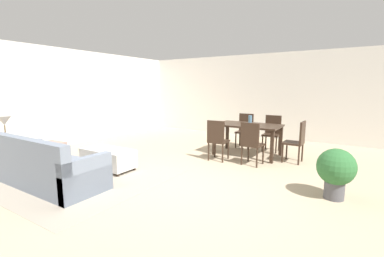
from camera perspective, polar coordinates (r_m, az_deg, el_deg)
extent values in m
plane|color=tan|center=(4.63, -2.63, -11.84)|extent=(10.80, 10.80, 0.00)
cube|color=silver|center=(8.91, 16.12, 6.73)|extent=(9.00, 0.12, 2.70)
cube|color=silver|center=(8.07, -27.84, 5.85)|extent=(0.12, 11.00, 2.70)
cube|color=gray|center=(5.41, -22.72, -9.39)|extent=(3.00, 2.80, 0.01)
cube|color=slate|center=(5.15, -28.45, -8.32)|extent=(2.15, 0.85, 0.42)
cube|color=slate|center=(4.90, -32.36, -4.29)|extent=(2.15, 0.16, 0.44)
cube|color=slate|center=(6.00, -33.29, -5.38)|extent=(0.14, 0.85, 0.62)
cube|color=slate|center=(4.30, -21.82, -9.77)|extent=(0.14, 0.85, 0.62)
cube|color=gray|center=(5.39, -31.84, -3.66)|extent=(0.35, 0.11, 0.35)
cube|color=gray|center=(4.66, -27.03, -4.81)|extent=(0.40, 0.14, 0.39)
cube|color=silver|center=(5.60, -17.75, -6.01)|extent=(1.11, 0.53, 0.36)
cylinder|color=#332319|center=(6.16, -19.18, -6.73)|extent=(0.05, 0.05, 0.06)
cylinder|color=#332319|center=(5.43, -12.39, -8.53)|extent=(0.05, 0.05, 0.06)
cylinder|color=#332319|center=(5.92, -22.46, -7.56)|extent=(0.05, 0.05, 0.06)
cylinder|color=#332319|center=(5.15, -15.81, -9.64)|extent=(0.05, 0.05, 0.06)
cube|color=olive|center=(6.27, -35.22, -2.67)|extent=(0.40, 0.40, 0.03)
cylinder|color=olive|center=(6.55, -34.20, -4.72)|extent=(0.04, 0.04, 0.54)
cylinder|color=olive|center=(6.24, -32.93, -5.21)|extent=(0.04, 0.04, 0.54)
cylinder|color=olive|center=(6.11, -35.82, -5.74)|extent=(0.04, 0.04, 0.54)
cylinder|color=brown|center=(6.27, -35.24, -2.42)|extent=(0.16, 0.16, 0.02)
cylinder|color=brown|center=(6.24, -35.38, -0.86)|extent=(0.02, 0.02, 0.32)
cone|color=silver|center=(6.21, -35.59, 1.41)|extent=(0.26, 0.26, 0.18)
cube|color=#332319|center=(6.46, 11.98, 0.72)|extent=(1.53, 0.89, 0.04)
cube|color=#332319|center=(7.13, 7.66, -1.48)|extent=(0.07, 0.07, 0.72)
cube|color=#332319|center=(6.69, 18.68, -2.58)|extent=(0.07, 0.07, 0.72)
cube|color=#332319|center=(6.46, 4.82, -2.54)|extent=(0.07, 0.07, 0.72)
cube|color=#332319|center=(5.96, 16.93, -3.87)|extent=(0.07, 0.07, 0.72)
cube|color=#332319|center=(5.99, 5.80, -2.77)|extent=(0.42, 0.42, 0.04)
cube|color=#332319|center=(5.78, 5.13, -0.62)|extent=(0.40, 0.06, 0.47)
cylinder|color=#332319|center=(6.26, 4.95, -4.36)|extent=(0.04, 0.04, 0.41)
cylinder|color=#332319|center=(6.13, 7.86, -4.69)|extent=(0.04, 0.04, 0.41)
cylinder|color=#332319|center=(5.96, 3.61, -5.03)|extent=(0.04, 0.04, 0.41)
cylinder|color=#332319|center=(5.83, 6.64, -5.40)|extent=(0.04, 0.04, 0.41)
cube|color=#332319|center=(5.75, 13.04, -3.45)|extent=(0.43, 0.43, 0.04)
cube|color=#332319|center=(5.54, 12.40, -1.21)|extent=(0.40, 0.07, 0.47)
cylinder|color=#332319|center=(6.02, 12.11, -5.06)|extent=(0.04, 0.04, 0.41)
cylinder|color=#332319|center=(5.90, 15.14, -5.48)|extent=(0.04, 0.04, 0.41)
cylinder|color=#332319|center=(5.72, 10.71, -5.76)|extent=(0.04, 0.04, 0.41)
cylinder|color=#332319|center=(5.59, 13.88, -6.22)|extent=(0.04, 0.04, 0.41)
cube|color=#332319|center=(7.31, 11.19, -0.76)|extent=(0.42, 0.42, 0.04)
cube|color=#332319|center=(7.45, 11.67, 1.38)|extent=(0.40, 0.07, 0.47)
cylinder|color=#332319|center=(7.15, 12.03, -2.85)|extent=(0.04, 0.04, 0.41)
cylinder|color=#332319|center=(7.25, 9.45, -2.61)|extent=(0.04, 0.04, 0.41)
cylinder|color=#332319|center=(7.47, 12.78, -2.37)|extent=(0.04, 0.04, 0.41)
cylinder|color=#332319|center=(7.56, 10.30, -2.15)|extent=(0.04, 0.04, 0.41)
cube|color=#332319|center=(7.05, 16.77, -1.34)|extent=(0.42, 0.42, 0.04)
cube|color=#332319|center=(7.18, 17.18, 0.89)|extent=(0.40, 0.06, 0.47)
cylinder|color=#332319|center=(6.89, 17.75, -3.52)|extent=(0.04, 0.04, 0.41)
cylinder|color=#332319|center=(6.96, 15.01, -3.27)|extent=(0.04, 0.04, 0.41)
cylinder|color=#332319|center=(7.22, 18.31, -3.00)|extent=(0.04, 0.04, 0.41)
cylinder|color=#332319|center=(7.29, 15.68, -2.76)|extent=(0.04, 0.04, 0.41)
cube|color=#332319|center=(6.20, 21.04, -2.94)|extent=(0.41, 0.41, 0.04)
cube|color=#332319|center=(6.12, 22.82, -0.77)|extent=(0.05, 0.40, 0.47)
cylinder|color=#332319|center=(6.12, 19.00, -5.13)|extent=(0.04, 0.04, 0.41)
cylinder|color=#332319|center=(6.44, 19.81, -4.48)|extent=(0.04, 0.04, 0.41)
cylinder|color=#332319|center=(6.05, 22.12, -5.47)|extent=(0.04, 0.04, 0.41)
cylinder|color=#332319|center=(6.37, 22.77, -4.80)|extent=(0.04, 0.04, 0.41)
cylinder|color=slate|center=(6.47, 12.47, 1.84)|extent=(0.09, 0.09, 0.21)
cube|color=silver|center=(5.45, -17.92, -4.33)|extent=(0.30, 0.26, 0.03)
cylinder|color=#4C4C51|center=(4.54, 28.41, -11.67)|extent=(0.28, 0.28, 0.26)
sphere|color=#2D6633|center=(4.43, 28.76, -7.29)|extent=(0.54, 0.54, 0.54)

